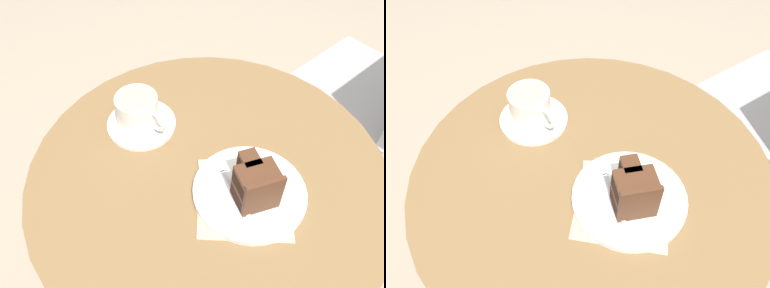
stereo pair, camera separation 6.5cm
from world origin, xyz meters
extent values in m
cylinder|color=brown|center=(0.00, 0.00, 0.67)|extent=(0.69, 0.69, 0.03)
cylinder|color=#B7B7BC|center=(0.00, 0.00, 0.33)|extent=(0.07, 0.07, 0.63)
cylinder|color=white|center=(-0.18, 0.01, 0.69)|extent=(0.14, 0.14, 0.01)
cylinder|color=white|center=(-0.18, 0.01, 0.73)|extent=(0.08, 0.08, 0.07)
cylinder|color=#D6B789|center=(-0.18, 0.01, 0.76)|extent=(0.07, 0.07, 0.00)
torus|color=white|center=(-0.13, 0.01, 0.73)|extent=(0.05, 0.01, 0.05)
cube|color=#B7B7BC|center=(-0.16, 0.04, 0.70)|extent=(0.07, 0.06, 0.00)
ellipsoid|color=#B7B7BC|center=(-0.12, 0.01, 0.70)|extent=(0.02, 0.02, 0.00)
cylinder|color=white|center=(0.09, 0.00, 0.69)|extent=(0.21, 0.21, 0.01)
cube|color=black|center=(0.10, -0.01, 0.71)|extent=(0.09, 0.09, 0.03)
cube|color=black|center=(0.08, 0.01, 0.71)|extent=(0.05, 0.05, 0.03)
cube|color=#4C2B19|center=(0.10, -0.01, 0.73)|extent=(0.09, 0.09, 0.01)
cube|color=#4C2B19|center=(0.08, 0.01, 0.73)|extent=(0.05, 0.05, 0.01)
cube|color=black|center=(0.10, -0.01, 0.75)|extent=(0.09, 0.09, 0.03)
cube|color=black|center=(0.08, 0.01, 0.75)|extent=(0.05, 0.05, 0.03)
cube|color=#4C2B19|center=(0.10, -0.01, 0.77)|extent=(0.09, 0.09, 0.01)
cube|color=#4C2B19|center=(0.08, 0.01, 0.77)|extent=(0.05, 0.05, 0.01)
cube|color=#4C2B19|center=(0.12, -0.02, 0.74)|extent=(0.05, 0.06, 0.08)
cube|color=#B7B7BC|center=(0.07, -0.02, 0.70)|extent=(0.10, 0.06, 0.00)
cube|color=#B7B7BC|center=(0.01, 0.01, 0.70)|extent=(0.04, 0.04, 0.00)
cube|color=tan|center=(0.09, -0.02, 0.69)|extent=(0.23, 0.23, 0.00)
cube|color=tan|center=(0.08, 0.00, 0.69)|extent=(0.21, 0.21, 0.00)
cylinder|color=#9E9EA3|center=(-0.01, 0.90, 0.22)|extent=(0.02, 0.02, 0.43)
cylinder|color=#9E9EA3|center=(-0.08, 0.58, 0.22)|extent=(0.02, 0.02, 0.43)
cylinder|color=#9E9EA3|center=(0.23, 0.51, 0.22)|extent=(0.02, 0.02, 0.43)
camera|label=1|loc=(0.25, -0.39, 1.31)|focal=38.00mm
camera|label=2|loc=(0.30, -0.35, 1.31)|focal=38.00mm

